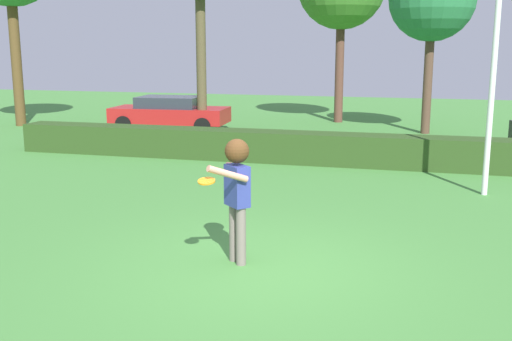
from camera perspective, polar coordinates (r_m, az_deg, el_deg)
ground_plane at (r=8.61m, az=0.19°, el=-9.17°), size 60.00×60.00×0.00m
person at (r=8.54m, az=-1.82°, el=-1.32°), size 0.49×0.83×1.79m
frisbee at (r=8.12m, az=-4.63°, el=-0.99°), size 0.24×0.23×0.07m
lamppost at (r=13.30m, az=21.40°, el=10.68°), size 0.24×0.24×5.44m
hedge_row at (r=16.12m, az=7.59°, el=1.99°), size 18.29×0.90×0.81m
parked_car_red at (r=22.66m, az=-8.02°, el=5.43°), size 4.30×2.03×1.25m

